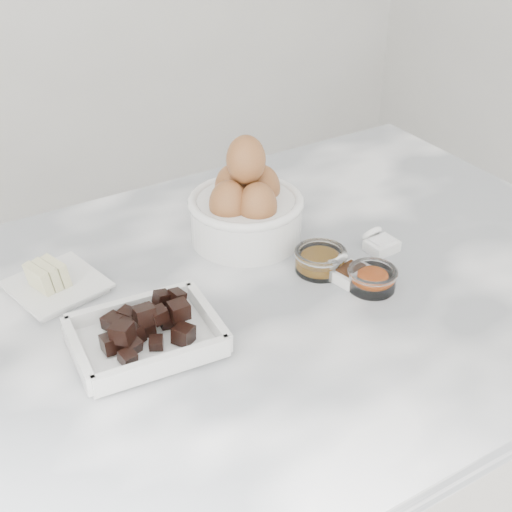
{
  "coord_description": "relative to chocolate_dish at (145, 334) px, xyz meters",
  "views": [
    {
      "loc": [
        -0.45,
        -0.73,
        1.55
      ],
      "look_at": [
        0.02,
        0.03,
        0.98
      ],
      "focal_mm": 50.0,
      "sensor_mm": 36.0,
      "label": 1
    }
  ],
  "objects": [
    {
      "name": "egg_bowl",
      "position": [
        0.26,
        0.17,
        0.04
      ],
      "size": [
        0.19,
        0.19,
        0.18
      ],
      "color": "white",
      "rests_on": "marble_slab"
    },
    {
      "name": "butter_plate",
      "position": [
        -0.06,
        0.19,
        -0.0
      ],
      "size": [
        0.15,
        0.15,
        0.05
      ],
      "color": "white",
      "rests_on": "marble_slab"
    },
    {
      "name": "sugar_ramekin",
      "position": [
        0.29,
        0.19,
        0.0
      ],
      "size": [
        0.07,
        0.07,
        0.04
      ],
      "color": "white",
      "rests_on": "marble_slab"
    },
    {
      "name": "zest_bowl",
      "position": [
        0.34,
        -0.05,
        -0.0
      ],
      "size": [
        0.07,
        0.07,
        0.03
      ],
      "color": "white",
      "rests_on": "marble_slab"
    },
    {
      "name": "cabinet",
      "position": [
        0.19,
        0.03,
        -0.51
      ],
      "size": [
        1.1,
        0.7,
        0.9
      ],
      "primitive_type": "cube",
      "color": "beige",
      "rests_on": "ground"
    },
    {
      "name": "marble_slab",
      "position": [
        0.19,
        0.03,
        -0.04
      ],
      "size": [
        1.2,
        0.8,
        0.04
      ],
      "primitive_type": "cube",
      "color": "white",
      "rests_on": "cabinet"
    },
    {
      "name": "vanilla_spoon",
      "position": [
        0.33,
        -0.01,
        -0.01
      ],
      "size": [
        0.06,
        0.07,
        0.04
      ],
      "color": "white",
      "rests_on": "marble_slab"
    },
    {
      "name": "chocolate_dish",
      "position": [
        0.0,
        0.0,
        0.0
      ],
      "size": [
        0.2,
        0.16,
        0.05
      ],
      "color": "white",
      "rests_on": "marble_slab"
    },
    {
      "name": "honey_bowl",
      "position": [
        0.3,
        0.03,
        -0.0
      ],
      "size": [
        0.08,
        0.08,
        0.04
      ],
      "color": "white",
      "rests_on": "marble_slab"
    },
    {
      "name": "salt_spoon",
      "position": [
        0.42,
        0.03,
        -0.01
      ],
      "size": [
        0.05,
        0.06,
        0.04
      ],
      "color": "white",
      "rests_on": "marble_slab"
    }
  ]
}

